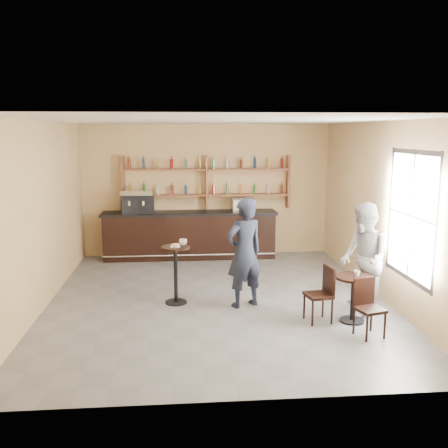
{
  "coord_description": "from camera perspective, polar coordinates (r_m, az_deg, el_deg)",
  "views": [
    {
      "loc": [
        -0.61,
        -8.66,
        3.0
      ],
      "look_at": [
        0.2,
        0.8,
        1.25
      ],
      "focal_mm": 40.0,
      "sensor_mm": 36.0,
      "label": 1
    }
  ],
  "objects": [
    {
      "name": "man_main",
      "position": [
        8.6,
        2.34,
        -3.32
      ],
      "size": [
        0.82,
        0.71,
        1.91
      ],
      "primitive_type": "imported",
      "rotation": [
        0.0,
        0.0,
        3.57
      ],
      "color": "black",
      "rests_on": "floor"
    },
    {
      "name": "cup_pedestal",
      "position": [
        8.85,
        -4.7,
        -2.07
      ],
      "size": [
        0.14,
        0.14,
        0.11
      ],
      "primitive_type": "imported",
      "rotation": [
        0.0,
        0.0,
        0.02
      ],
      "color": "white",
      "rests_on": "pedestal_table"
    },
    {
      "name": "patron_second",
      "position": [
        8.59,
        15.67,
        -3.87
      ],
      "size": [
        0.71,
        0.91,
        1.87
      ],
      "primitive_type": "imported",
      "rotation": [
        0.0,
        0.0,
        -1.57
      ],
      "color": "#96959A",
      "rests_on": "floor"
    },
    {
      "name": "pedestal_table",
      "position": [
        8.89,
        -5.54,
        -5.82
      ],
      "size": [
        0.64,
        0.64,
        1.03
      ],
      "primitive_type": null,
      "rotation": [
        0.0,
        0.0,
        0.33
      ],
      "color": "black",
      "rests_on": "floor"
    },
    {
      "name": "wall_back",
      "position": [
        12.26,
        -2.02,
        3.88
      ],
      "size": [
        7.0,
        0.0,
        7.0
      ],
      "primitive_type": "plane",
      "rotation": [
        1.57,
        0.0,
        0.0
      ],
      "color": "tan",
      "rests_on": "floor"
    },
    {
      "name": "wall_front",
      "position": [
        5.38,
        1.8,
        -4.64
      ],
      "size": [
        7.0,
        0.0,
        7.0
      ],
      "primitive_type": "plane",
      "rotation": [
        -1.57,
        0.0,
        0.0
      ],
      "color": "tan",
      "rests_on": "floor"
    },
    {
      "name": "chair_south",
      "position": [
        7.78,
        16.34,
        -9.28
      ],
      "size": [
        0.46,
        0.46,
        0.86
      ],
      "primitive_type": null,
      "rotation": [
        0.0,
        0.0,
        0.28
      ],
      "color": "black",
      "rests_on": "floor"
    },
    {
      "name": "napkin",
      "position": [
        8.76,
        -5.6,
        -2.56
      ],
      "size": [
        0.17,
        0.17,
        0.0
      ],
      "primitive_type": "cube",
      "rotation": [
        0.0,
        0.0,
        -0.06
      ],
      "color": "white",
      "rests_on": "pedestal_table"
    },
    {
      "name": "cup_cafe",
      "position": [
        8.21,
        14.97,
        -5.47
      ],
      "size": [
        0.11,
        0.11,
        0.09
      ],
      "primitive_type": "imported",
      "rotation": [
        0.0,
        0.0,
        -0.18
      ],
      "color": "white",
      "rests_on": "cafe_table"
    },
    {
      "name": "shelf_unit",
      "position": [
        12.11,
        -1.99,
        4.79
      ],
      "size": [
        4.0,
        0.26,
        1.4
      ],
      "primitive_type": null,
      "color": "brown",
      "rests_on": "wall_back"
    },
    {
      "name": "bar_counter",
      "position": [
        12.06,
        -3.94,
        -1.24
      ],
      "size": [
        4.16,
        0.81,
        1.13
      ],
      "primitive_type": null,
      "color": "black",
      "rests_on": "floor"
    },
    {
      "name": "floor",
      "position": [
        9.19,
        -0.83,
        -8.62
      ],
      "size": [
        7.0,
        7.0,
        0.0
      ],
      "primitive_type": "plane",
      "color": "slate",
      "rests_on": "ground"
    },
    {
      "name": "cafe_table",
      "position": [
        8.31,
        14.5,
        -8.29
      ],
      "size": [
        0.67,
        0.67,
        0.76
      ],
      "primitive_type": null,
      "rotation": [
        0.0,
        0.0,
        0.14
      ],
      "color": "black",
      "rests_on": "floor"
    },
    {
      "name": "ceiling",
      "position": [
        8.69,
        -0.88,
        11.76
      ],
      "size": [
        7.0,
        7.0,
        0.0
      ],
      "primitive_type": "plane",
      "rotation": [
        3.14,
        0.0,
        0.0
      ],
      "color": "white",
      "rests_on": "wall_back"
    },
    {
      "name": "window_pane",
      "position": [
        8.39,
        20.63,
        0.85
      ],
      "size": [
        0.0,
        2.0,
        2.0
      ],
      "primitive_type": "plane",
      "rotation": [
        1.57,
        0.0,
        -1.57
      ],
      "color": "white",
      "rests_on": "wall_right"
    },
    {
      "name": "liquor_bottles",
      "position": [
        12.09,
        -2.0,
        5.6
      ],
      "size": [
        3.68,
        0.1,
        1.0
      ],
      "primitive_type": null,
      "color": "#8C5919",
      "rests_on": "shelf_unit"
    },
    {
      "name": "chair_west",
      "position": [
        8.17,
        10.73,
        -7.93
      ],
      "size": [
        0.45,
        0.45,
        0.9
      ],
      "primitive_type": null,
      "rotation": [
        0.0,
        0.0,
        -1.41
      ],
      "color": "black",
      "rests_on": "floor"
    },
    {
      "name": "wall_right",
      "position": [
        9.49,
        17.54,
        1.47
      ],
      "size": [
        0.0,
        7.0,
        7.0
      ],
      "primitive_type": "plane",
      "rotation": [
        1.57,
        0.0,
        -1.57
      ],
      "color": "tan",
      "rests_on": "floor"
    },
    {
      "name": "espresso_machine",
      "position": [
        11.97,
        -9.9,
        2.58
      ],
      "size": [
        0.82,
        0.6,
        0.54
      ],
      "primitive_type": null,
      "rotation": [
        0.0,
        0.0,
        0.17
      ],
      "color": "black",
      "rests_on": "bar_counter"
    },
    {
      "name": "pastry_case",
      "position": [
        12.02,
        2.09,
        2.18
      ],
      "size": [
        0.54,
        0.46,
        0.29
      ],
      "primitive_type": null,
      "rotation": [
        0.0,
        0.0,
        -0.16
      ],
      "color": "silver",
      "rests_on": "bar_counter"
    },
    {
      "name": "wall_left",
      "position": [
        9.09,
        -20.07,
        0.95
      ],
      "size": [
        0.0,
        7.0,
        7.0
      ],
      "primitive_type": "plane",
      "rotation": [
        1.57,
        0.0,
        1.57
      ],
      "color": "tan",
      "rests_on": "floor"
    },
    {
      "name": "donut",
      "position": [
        8.75,
        -5.54,
        -2.41
      ],
      "size": [
        0.17,
        0.17,
        0.05
      ],
      "primitive_type": "torus",
      "rotation": [
        0.0,
        0.0,
        -0.41
      ],
      "color": "#BC7444",
      "rests_on": "napkin"
    },
    {
      "name": "window_frame",
      "position": [
        8.39,
        20.59,
        0.85
      ],
      "size": [
        0.04,
        1.7,
        2.1
      ],
      "primitive_type": null,
      "color": "black",
      "rests_on": "wall_right"
    }
  ]
}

